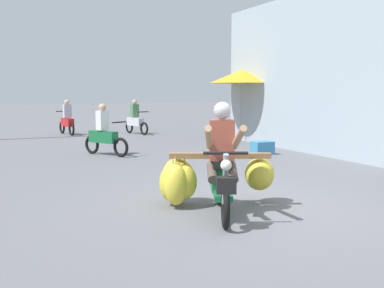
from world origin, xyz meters
name	(u,v)px	position (x,y,z in m)	size (l,w,h in m)	color
ground_plane	(258,207)	(0.00, 0.00, 0.00)	(120.00, 120.00, 0.00)	slate
motorbike_main_loaded	(205,175)	(-0.74, 0.28, 0.50)	(1.85, 2.00, 1.58)	black
motorbike_distant_ahead_left	(104,134)	(-0.76, 6.44, 0.57)	(0.92, 1.44, 1.40)	black
motorbike_distant_ahead_right	(135,120)	(1.89, 12.03, 0.57)	(0.64, 1.58, 1.40)	black
motorbike_distant_far_ahead	(67,121)	(-0.70, 12.85, 0.57)	(0.55, 1.61, 1.40)	black
shopfront_building	(341,74)	(6.01, 4.86, 2.24)	(3.02, 7.91, 4.47)	#9EADB7
market_umbrella_near_shop	(241,77)	(4.28, 7.71, 2.22)	(2.17, 2.17, 2.45)	#99999E
produce_crate	(262,148)	(3.23, 4.77, 0.18)	(0.56, 0.40, 0.36)	teal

